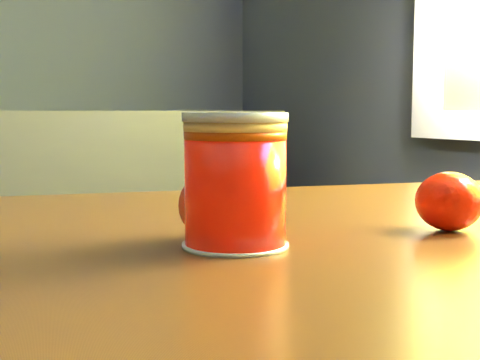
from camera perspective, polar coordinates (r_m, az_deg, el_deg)
name	(u,v)px	position (r m, az deg, el deg)	size (l,w,h in m)	color
table	(317,342)	(0.64, 6.58, -13.56)	(1.16, 0.91, 0.79)	brown
juice_glass	(235,181)	(0.55, -0.40, -0.11)	(0.09, 0.09, 0.11)	red
orange_front	(220,205)	(0.57, -1.69, -2.14)	(0.07, 0.07, 0.06)	red
orange_back	(449,201)	(0.66, 17.42, -1.74)	(0.06, 0.06, 0.06)	red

